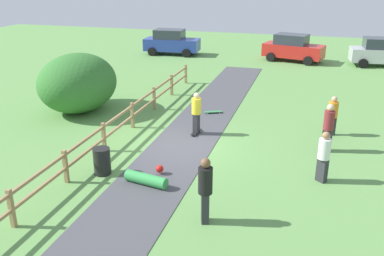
% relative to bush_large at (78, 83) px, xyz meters
% --- Properties ---
extents(ground_plane, '(60.00, 60.00, 0.00)m').
position_rel_bush_large_xyz_m(ground_plane, '(5.92, -2.69, -1.36)').
color(ground_plane, '#60934C').
extents(asphalt_path, '(2.40, 28.00, 0.02)m').
position_rel_bush_large_xyz_m(asphalt_path, '(5.92, -2.69, -1.35)').
color(asphalt_path, '#47474C').
rests_on(asphalt_path, ground_plane).
extents(wooden_fence, '(0.12, 18.12, 1.10)m').
position_rel_bush_large_xyz_m(wooden_fence, '(3.32, -2.69, -0.69)').
color(wooden_fence, '#997A51').
rests_on(wooden_fence, ground_plane).
extents(bush_large, '(3.44, 4.12, 2.72)m').
position_rel_bush_large_xyz_m(bush_large, '(0.00, 0.00, 0.00)').
color(bush_large, '#33702D').
rests_on(bush_large, ground_plane).
extents(trash_bin, '(0.56, 0.56, 0.90)m').
position_rel_bush_large_xyz_m(trash_bin, '(4.12, -5.68, -0.91)').
color(trash_bin, black).
rests_on(trash_bin, ground_plane).
extents(skater_riding, '(0.42, 0.82, 1.73)m').
position_rel_bush_large_xyz_m(skater_riding, '(6.12, -1.39, -0.37)').
color(skater_riding, black).
rests_on(skater_riding, asphalt_path).
extents(skater_fallen, '(1.46, 1.25, 0.36)m').
position_rel_bush_large_xyz_m(skater_fallen, '(5.80, -5.95, -1.16)').
color(skater_fallen, green).
rests_on(skater_fallen, asphalt_path).
extents(skateboard_loose, '(0.81, 0.53, 0.08)m').
position_rel_bush_large_xyz_m(skateboard_loose, '(6.17, 1.34, -1.27)').
color(skateboard_loose, '#338C4C').
rests_on(skateboard_loose, asphalt_path).
extents(bystander_orange, '(0.46, 0.46, 1.63)m').
position_rel_bush_large_xyz_m(bystander_orange, '(11.38, 0.06, -0.47)').
color(bystander_orange, '#2D2D33').
rests_on(bystander_orange, ground_plane).
extents(bystander_black, '(0.48, 0.48, 1.86)m').
position_rel_bush_large_xyz_m(bystander_black, '(8.07, -7.49, -0.32)').
color(bystander_black, '#2D2D33').
rests_on(bystander_black, ground_plane).
extents(bystander_white, '(0.53, 0.53, 1.68)m').
position_rel_bush_large_xyz_m(bystander_white, '(11.04, -4.22, -0.43)').
color(bystander_white, '#2D2D33').
rests_on(bystander_white, ground_plane).
extents(bystander_maroon, '(0.48, 0.48, 1.82)m').
position_rel_bush_large_xyz_m(bystander_maroon, '(11.19, -1.69, -0.35)').
color(bystander_maroon, '#2D2D33').
rests_on(bystander_maroon, ground_plane).
extents(parked_car_blue, '(4.29, 2.19, 1.92)m').
position_rel_bush_large_xyz_m(parked_car_blue, '(-0.34, 14.44, -0.40)').
color(parked_car_blue, '#283D99').
rests_on(parked_car_blue, ground_plane).
extents(parked_car_red, '(4.48, 2.74, 1.92)m').
position_rel_bush_large_xyz_m(parked_car_red, '(8.87, 14.46, -0.40)').
color(parked_car_red, red).
rests_on(parked_car_red, ground_plane).
extents(parked_car_silver, '(4.33, 2.29, 1.92)m').
position_rel_bush_large_xyz_m(parked_car_silver, '(14.83, 14.44, -0.40)').
color(parked_car_silver, '#B7B7BC').
rests_on(parked_car_silver, ground_plane).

